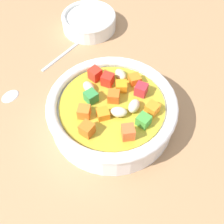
# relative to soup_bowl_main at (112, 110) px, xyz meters

# --- Properties ---
(ground_plane) EXTENTS (1.40, 1.40, 0.02)m
(ground_plane) POSITION_rel_soup_bowl_main_xyz_m (-0.00, -0.00, -0.04)
(ground_plane) COLOR #9E754F
(soup_bowl_main) EXTENTS (0.20, 0.20, 0.06)m
(soup_bowl_main) POSITION_rel_soup_bowl_main_xyz_m (0.00, 0.00, 0.00)
(soup_bowl_main) COLOR white
(soup_bowl_main) RESTS_ON ground_plane
(spoon) EXTENTS (0.23, 0.12, 0.01)m
(spoon) POSITION_rel_soup_bowl_main_xyz_m (-0.07, 0.16, -0.02)
(spoon) COLOR silver
(spoon) RESTS_ON ground_plane
(side_bowl_small) EXTENTS (0.11, 0.11, 0.03)m
(side_bowl_small) POSITION_rel_soup_bowl_main_xyz_m (0.06, 0.24, -0.01)
(side_bowl_small) COLOR white
(side_bowl_small) RESTS_ON ground_plane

